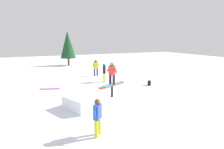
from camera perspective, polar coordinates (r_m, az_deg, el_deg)
ground_plane at (r=10.59m, az=-0.00°, el=-7.32°), size 60.00×60.00×0.00m
rail_feature at (r=10.41m, az=-0.00°, el=-3.94°), size 1.95×1.11×0.78m
snow_kicker_ramp at (r=9.10m, az=-8.69°, el=-8.51°), size 2.26×2.12×0.64m
main_rider_on_rail at (r=10.23m, az=-0.00°, el=0.35°), size 1.44×0.90×1.34m
bystander_black at (r=14.13m, az=-2.56°, el=0.92°), size 0.34×0.62×1.50m
bystander_blue at (r=6.30m, az=-4.74°, el=-13.20°), size 0.47×0.49×1.38m
bystander_yellow at (r=16.56m, az=-5.32°, el=2.46°), size 0.67×0.23×1.52m
loose_snowboard_magenta at (r=12.96m, az=-19.67°, el=-4.46°), size 1.36×0.68×0.02m
backpack_on_snow at (r=13.50m, az=12.07°, el=-2.72°), size 0.36×0.37×0.34m
pine_tree_near at (r=23.92m, az=-14.25°, el=9.44°), size 1.99×1.99×4.52m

